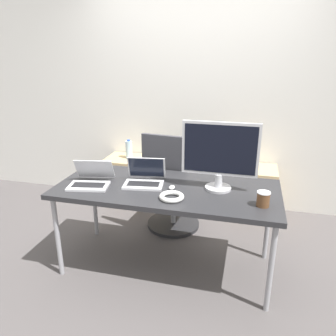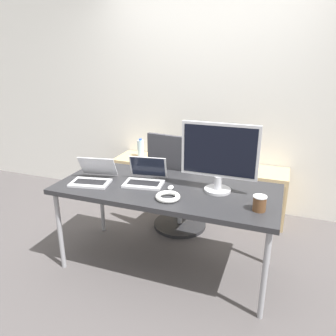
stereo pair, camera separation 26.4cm
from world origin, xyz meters
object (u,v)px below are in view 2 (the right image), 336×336
(monitor, at_px, (219,156))
(cabinet_left, at_px, (141,179))
(coffee_cup_brown, at_px, (259,203))
(laptop_right, at_px, (145,178))
(office_chair, at_px, (177,195))
(cable_coil, at_px, (168,197))
(laptop_left, at_px, (93,177))
(mouse, at_px, (171,188))
(water_bottle, at_px, (141,149))
(coffee_cup_white, at_px, (153,169))
(cabinet_right, at_px, (260,196))

(monitor, bearing_deg, cabinet_left, 137.12)
(coffee_cup_brown, bearing_deg, cabinet_left, 138.92)
(cabinet_left, xyz_separation_m, monitor, (1.18, -1.09, 0.75))
(laptop_right, bearing_deg, coffee_cup_brown, -11.18)
(office_chair, height_order, cable_coil, office_chair)
(laptop_left, height_order, laptop_right, laptop_right)
(office_chair, xyz_separation_m, monitor, (0.53, -0.58, 0.65))
(cabinet_left, bearing_deg, coffee_cup_brown, -41.08)
(laptop_right, bearing_deg, mouse, -12.70)
(office_chair, relative_size, coffee_cup_brown, 9.78)
(office_chair, relative_size, water_bottle, 4.65)
(laptop_right, relative_size, monitor, 0.58)
(cabinet_left, relative_size, water_bottle, 2.52)
(cable_coil, bearing_deg, coffee_cup_brown, 3.66)
(mouse, bearing_deg, laptop_right, 167.30)
(laptop_left, distance_m, coffee_cup_white, 0.52)
(coffee_cup_white, bearing_deg, cable_coil, -54.68)
(laptop_right, xyz_separation_m, mouse, (0.25, -0.06, -0.03))
(coffee_cup_white, bearing_deg, laptop_left, -141.30)
(cabinet_left, distance_m, laptop_left, 1.37)
(water_bottle, relative_size, laptop_right, 0.67)
(laptop_left, height_order, coffee_cup_brown, laptop_left)
(cabinet_right, height_order, water_bottle, water_bottle)
(office_chair, relative_size, coffee_cup_white, 9.75)
(cabinet_left, height_order, laptop_right, laptop_right)
(office_chair, relative_size, cabinet_right, 1.84)
(water_bottle, bearing_deg, cabinet_right, -0.09)
(laptop_left, bearing_deg, monitor, 9.49)
(cabinet_left, height_order, monitor, monitor)
(laptop_left, xyz_separation_m, monitor, (1.03, 0.17, 0.25))
(cabinet_left, relative_size, laptop_left, 1.64)
(cabinet_left, bearing_deg, cable_coil, -57.74)
(cabinet_right, relative_size, laptop_left, 1.64)
(cabinet_right, bearing_deg, laptop_right, -127.18)
(cable_coil, bearing_deg, water_bottle, 122.22)
(laptop_right, xyz_separation_m, cable_coil, (0.29, -0.23, -0.03))
(office_chair, bearing_deg, coffee_cup_white, -102.11)
(cabinet_left, height_order, water_bottle, water_bottle)
(water_bottle, distance_m, mouse, 1.45)
(mouse, distance_m, coffee_cup_brown, 0.71)
(water_bottle, height_order, coffee_cup_brown, coffee_cup_brown)
(cabinet_left, xyz_separation_m, coffee_cup_brown, (1.52, -1.32, 0.52))
(cabinet_left, relative_size, mouse, 8.22)
(laptop_left, bearing_deg, laptop_right, 16.80)
(cabinet_right, relative_size, monitor, 0.98)
(coffee_cup_white, relative_size, cable_coil, 0.59)
(cabinet_left, xyz_separation_m, cabinet_right, (1.44, 0.00, 0.00))
(office_chair, distance_m, laptop_right, 0.74)
(mouse, bearing_deg, water_bottle, 124.50)
(cabinet_left, height_order, coffee_cup_white, coffee_cup_white)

